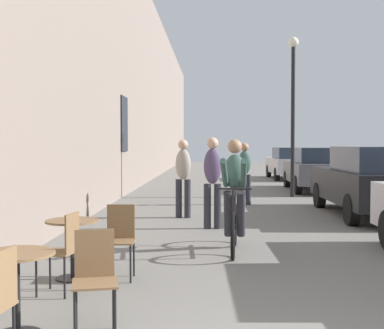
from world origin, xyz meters
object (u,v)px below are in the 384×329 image
(pedestrian_far, at_px, (245,170))
(street_lamp, at_px, (293,96))
(cafe_chair_near_toward_wall, at_px, (95,274))
(pedestrian_near, at_px, (213,177))
(parked_car_second, at_px, (372,180))
(parked_car_third, at_px, (316,168))
(pedestrian_mid, at_px, (183,174))
(parked_car_fourth, at_px, (290,163))
(cafe_chair_mid_toward_wall, at_px, (63,247))
(cafe_table_mid, at_px, (72,236))
(cafe_chair_mid_toward_street, at_px, (120,236))
(cyclist_on_bicycle, at_px, (234,198))
(cafe_table_near, at_px, (17,276))

(pedestrian_far, xyz_separation_m, street_lamp, (1.60, 2.06, 2.17))
(cafe_chair_near_toward_wall, relative_size, pedestrian_near, 0.50)
(parked_car_second, bearing_deg, parked_car_third, 90.02)
(pedestrian_near, bearing_deg, pedestrian_mid, 113.90)
(parked_car_third, distance_m, parked_car_fourth, 6.09)
(parked_car_third, bearing_deg, cafe_chair_near_toward_wall, -108.61)
(cafe_chair_mid_toward_wall, height_order, pedestrian_far, pedestrian_far)
(cafe_table_mid, xyz_separation_m, parked_car_second, (5.32, 5.64, 0.30))
(parked_car_second, bearing_deg, cafe_chair_mid_toward_street, -130.48)
(cafe_chair_mid_toward_street, relative_size, parked_car_fourth, 0.21)
(cafe_chair_mid_toward_street, relative_size, cyclist_on_bicycle, 0.51)
(cafe_table_near, bearing_deg, cafe_table_mid, 91.05)
(parked_car_second, bearing_deg, cafe_chair_mid_toward_wall, -129.85)
(pedestrian_far, bearing_deg, cafe_chair_mid_toward_wall, -106.50)
(cafe_table_mid, relative_size, parked_car_fourth, 0.17)
(pedestrian_mid, bearing_deg, parked_car_fourth, 71.54)
(cyclist_on_bicycle, height_order, pedestrian_near, pedestrian_near)
(street_lamp, xyz_separation_m, parked_car_third, (1.14, 2.10, -2.32))
(cafe_table_near, height_order, cafe_chair_mid_toward_street, cafe_chair_mid_toward_street)
(cafe_chair_near_toward_wall, bearing_deg, cafe_table_near, -173.48)
(street_lamp, distance_m, parked_car_fourth, 8.60)
(cafe_table_near, bearing_deg, cyclist_on_bicycle, 61.35)
(cafe_table_near, relative_size, cafe_chair_mid_toward_wall, 0.81)
(street_lamp, bearing_deg, parked_car_fourth, 82.03)
(pedestrian_near, height_order, pedestrian_mid, pedestrian_near)
(parked_car_fourth, bearing_deg, street_lamp, -97.97)
(parked_car_third, bearing_deg, parked_car_fourth, 89.92)
(cafe_chair_mid_toward_wall, xyz_separation_m, parked_car_third, (5.24, 12.60, 0.27))
(cafe_chair_mid_toward_wall, relative_size, parked_car_second, 0.20)
(pedestrian_near, bearing_deg, parked_car_second, 27.00)
(pedestrian_near, height_order, parked_car_third, pedestrian_near)
(cafe_chair_near_toward_wall, distance_m, street_lamp, 12.44)
(street_lamp, bearing_deg, cafe_chair_near_toward_wall, -106.68)
(cafe_chair_near_toward_wall, bearing_deg, cafe_table_mid, 110.87)
(cafe_chair_mid_toward_street, xyz_separation_m, street_lamp, (3.61, 9.78, 2.59))
(parked_car_second, bearing_deg, cyclist_on_bicycle, -130.48)
(cyclist_on_bicycle, bearing_deg, street_lamp, 75.14)
(cafe_chair_mid_toward_wall, bearing_deg, cyclist_on_bicycle, 51.16)
(cafe_chair_mid_toward_street, height_order, pedestrian_near, pedestrian_near)
(cyclist_on_bicycle, relative_size, pedestrian_near, 1.00)
(cafe_chair_mid_toward_street, bearing_deg, cafe_chair_mid_toward_wall, -124.52)
(cafe_chair_near_toward_wall, distance_m, parked_car_third, 14.52)
(cafe_chair_mid_toward_street, xyz_separation_m, cafe_chair_mid_toward_wall, (-0.49, -0.71, 0.00))
(cafe_chair_mid_toward_wall, bearing_deg, cafe_chair_near_toward_wall, -62.26)
(cafe_chair_mid_toward_wall, height_order, cyclist_on_bicycle, cyclist_on_bicycle)
(pedestrian_far, distance_m, parked_car_fourth, 10.62)
(cafe_table_mid, xyz_separation_m, cafe_chair_mid_toward_wall, (0.08, -0.64, -0.00))
(cafe_table_near, height_order, parked_car_third, parked_car_third)
(cafe_table_mid, relative_size, cafe_chair_mid_toward_street, 0.81)
(cafe_chair_mid_toward_wall, bearing_deg, pedestrian_far, 73.50)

